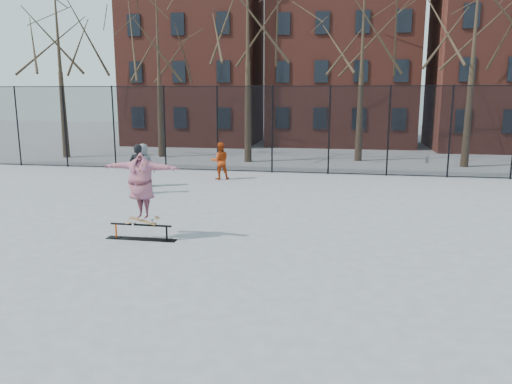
% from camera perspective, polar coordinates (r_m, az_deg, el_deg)
% --- Properties ---
extents(ground, '(100.00, 100.00, 0.00)m').
position_cam_1_polar(ground, '(10.66, -0.93, -8.92)').
color(ground, slate).
extents(skate_rail, '(1.84, 0.28, 0.41)m').
position_cam_1_polar(skate_rail, '(13.08, -12.99, -4.62)').
color(skate_rail, black).
rests_on(skate_rail, ground).
extents(skateboard, '(0.77, 0.18, 0.09)m').
position_cam_1_polar(skateboard, '(12.98, -12.80, -3.39)').
color(skateboard, olive).
rests_on(skateboard, skate_rail).
extents(skater, '(2.04, 0.61, 1.65)m').
position_cam_1_polar(skater, '(12.79, -12.97, 0.38)').
color(skater, '#4C3585').
rests_on(skater, skateboard).
extents(bystander_grey, '(0.92, 0.67, 1.71)m').
position_cam_1_polar(bystander_grey, '(20.24, -12.75, 3.01)').
color(bystander_grey, slate).
rests_on(bystander_grey, ground).
extents(bystander_black, '(0.69, 0.48, 1.84)m').
position_cam_1_polar(bystander_black, '(18.83, -13.26, 2.58)').
color(bystander_black, black).
rests_on(bystander_black, ground).
extents(bystander_red, '(0.94, 0.85, 1.59)m').
position_cam_1_polar(bystander_red, '(21.49, -4.13, 3.57)').
color(bystander_red, '#AD370F').
rests_on(bystander_red, ground).
extents(fence, '(34.03, 0.07, 4.00)m').
position_cam_1_polar(fence, '(22.95, 5.32, 7.21)').
color(fence, black).
rests_on(fence, ground).
extents(tree_row, '(33.66, 7.46, 10.67)m').
position_cam_1_polar(tree_row, '(27.30, 5.80, 19.00)').
color(tree_row, black).
rests_on(tree_row, ground).
extents(rowhouses, '(29.00, 7.00, 13.00)m').
position_cam_1_polar(rowhouses, '(35.91, 8.50, 15.01)').
color(rowhouses, '#5E271E').
rests_on(rowhouses, ground).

